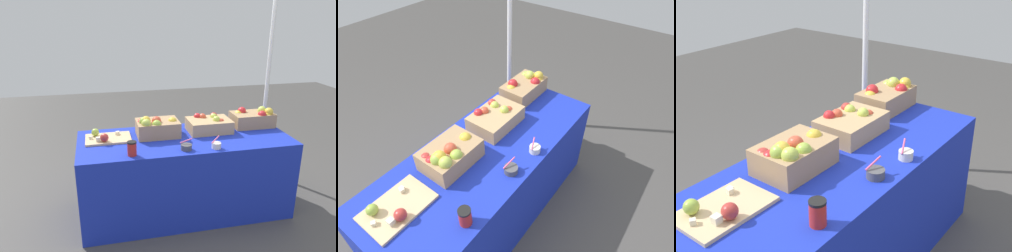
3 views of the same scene
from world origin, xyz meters
TOP-DOWN VIEW (x-y plane):
  - ground_plane at (0.00, 0.00)m, footprint 10.00×10.00m
  - table at (0.00, 0.00)m, footprint 1.90×0.76m
  - apple_crate_left at (0.75, 0.16)m, footprint 0.40×0.24m
  - apple_crate_middle at (0.27, 0.12)m, footprint 0.40×0.28m
  - apple_crate_right at (-0.25, 0.10)m, footprint 0.38×0.27m
  - cutting_board_back at (-0.70, 0.10)m, footprint 0.40×0.27m
  - sample_bowl_near at (-0.06, -0.27)m, footprint 0.10×0.09m
  - sample_bowl_mid at (0.19, -0.29)m, footprint 0.09×0.08m
  - coffee_cup at (-0.51, -0.28)m, footprint 0.07×0.07m
  - tent_pole at (1.09, 0.59)m, footprint 0.04×0.04m

SIDE VIEW (x-z plane):
  - ground_plane at x=0.00m, z-range 0.00..0.00m
  - table at x=0.00m, z-range 0.00..0.74m
  - cutting_board_back at x=-0.70m, z-range 0.72..0.81m
  - sample_bowl_near at x=-0.06m, z-range 0.72..0.81m
  - sample_bowl_mid at x=0.19m, z-range 0.71..0.82m
  - coffee_cup at x=-0.51m, z-range 0.74..0.86m
  - apple_crate_middle at x=0.27m, z-range 0.73..0.89m
  - apple_crate_left at x=0.75m, z-range 0.73..0.92m
  - apple_crate_right at x=-0.25m, z-range 0.73..0.93m
  - tent_pole at x=1.09m, z-range 0.00..1.97m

